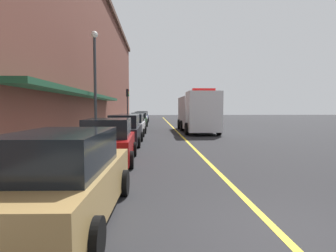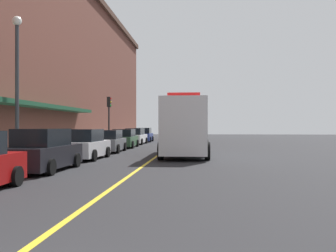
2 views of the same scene
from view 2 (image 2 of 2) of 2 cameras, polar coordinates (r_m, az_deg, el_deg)
name	(u,v)px [view 2 (image 2 of 2)]	position (r m, az deg, el deg)	size (l,w,h in m)	color
ground_plane	(164,151)	(28.47, -0.57, -3.80)	(112.00, 112.00, 0.00)	#232326
sidewalk_left	(84,150)	(29.70, -12.59, -3.50)	(2.40, 70.00, 0.15)	#9E9B93
lane_center_stripe	(164,151)	(28.47, -0.57, -3.79)	(0.16, 70.00, 0.01)	gold
parked_car_2	(44,151)	(16.72, -18.25, -3.65)	(2.00, 4.73, 1.78)	black
parked_car_3	(84,145)	(22.01, -12.53, -2.84)	(2.20, 4.40, 1.71)	silver
parked_car_4	(108,142)	(27.60, -9.07, -2.35)	(2.24, 4.60, 1.60)	#595B60
parked_car_5	(125,139)	(33.04, -6.60, -1.95)	(2.07, 4.48, 1.62)	#2D5133
parked_car_6	(135,137)	(39.08, -4.95, -1.62)	(2.03, 4.74, 1.65)	silver
parked_car_7	(143,135)	(44.93, -3.74, -1.40)	(2.25, 4.90, 1.66)	navy
box_truck	(186,128)	(24.12, 2.72, -0.27)	(2.91, 9.26, 3.72)	silver
parking_meter_0	(124,134)	(40.46, -6.62, -1.16)	(0.14, 0.18, 1.33)	#4C4C51
parking_meter_1	(49,142)	(21.11, -17.53, -2.26)	(0.14, 0.18, 1.33)	#4C4C51
parking_meter_2	(42,142)	(20.25, -18.53, -2.36)	(0.14, 0.18, 1.33)	#4C4C51
street_lamp_left	(17,73)	(19.33, -21.89, 7.45)	(0.44, 0.44, 6.94)	#33383D
traffic_light_near	(109,112)	(33.54, -8.92, 2.17)	(0.38, 0.36, 4.30)	#232326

